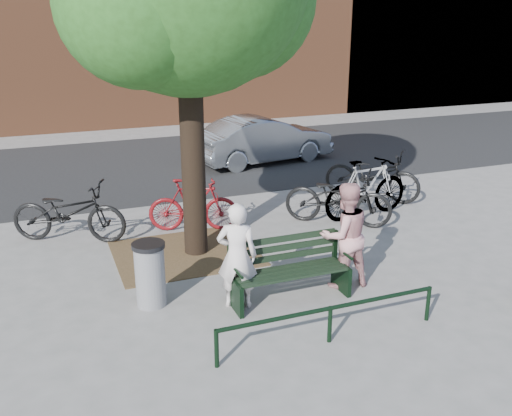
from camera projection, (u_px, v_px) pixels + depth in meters
name	position (u px, v px, depth m)	size (l,w,h in m)	color
ground	(290.00, 300.00, 8.34)	(90.00, 90.00, 0.00)	gray
dirt_pit	(185.00, 253.00, 9.93)	(2.40, 2.00, 0.02)	brown
road	(163.00, 164.00, 15.82)	(40.00, 7.00, 0.01)	black
park_bench	(288.00, 268.00, 8.25)	(1.74, 0.54, 0.97)	black
guard_railing	(330.00, 314.00, 7.15)	(3.06, 0.06, 0.51)	black
person_left	(237.00, 256.00, 7.94)	(0.56, 0.37, 1.55)	beige
person_right	(345.00, 235.00, 8.53)	(0.80, 0.62, 1.64)	tan
litter_bin	(150.00, 274.00, 8.05)	(0.47, 0.47, 0.95)	gray
bicycle_a	(69.00, 212.00, 10.32)	(0.74, 2.12, 1.11)	black
bicycle_b	(193.00, 205.00, 10.83)	(0.48, 1.72, 1.03)	#5E0D11
bicycle_c	(338.00, 197.00, 11.15)	(0.73, 2.11, 1.11)	black
bicycle_d	(366.00, 188.00, 11.55)	(0.57, 2.03, 1.22)	gray
bicycle_e	(372.00, 175.00, 12.66)	(0.75, 2.16, 1.13)	black
parked_car	(263.00, 140.00, 15.80)	(1.36, 3.91, 1.29)	gray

